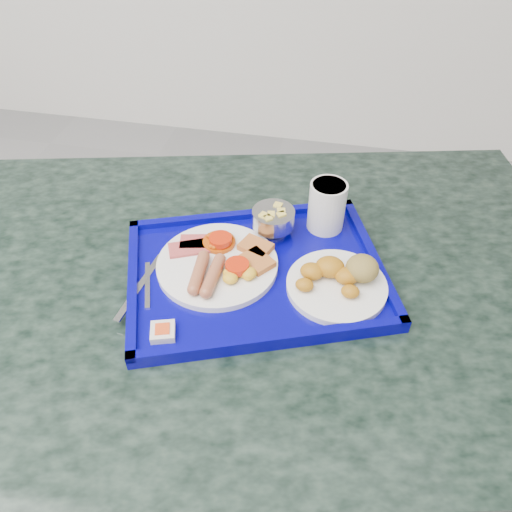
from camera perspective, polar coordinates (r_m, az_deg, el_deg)
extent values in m
cylinder|color=slate|center=(1.65, -0.19, -22.52)|extent=(0.62, 0.62, 0.03)
cylinder|color=slate|center=(1.30, -0.23, -15.41)|extent=(0.12, 0.12, 0.75)
cube|color=black|center=(0.98, -0.29, -3.26)|extent=(1.50, 1.17, 0.04)
cube|color=#04027E|center=(0.96, 0.00, -2.09)|extent=(0.57, 0.50, 0.02)
cube|color=#04027E|center=(1.08, -1.43, 4.74)|extent=(0.46, 0.19, 0.01)
cube|color=#04027E|center=(0.84, 1.84, -9.42)|extent=(0.46, 0.19, 0.01)
cube|color=#04027E|center=(1.00, 13.17, 0.04)|extent=(0.14, 0.34, 0.01)
cube|color=#04027E|center=(0.95, -13.91, -2.99)|extent=(0.14, 0.34, 0.01)
cylinder|color=white|center=(0.96, -4.44, -0.97)|extent=(0.23, 0.23, 0.01)
cube|color=#BC4B4C|center=(1.00, -6.43, 1.61)|extent=(0.09, 0.06, 0.01)
cube|color=#BC4B4C|center=(0.99, -7.66, 0.89)|extent=(0.09, 0.07, 0.01)
cylinder|color=#BA4707|center=(0.99, -4.24, 1.59)|extent=(0.07, 0.07, 0.01)
sphere|color=#BA4707|center=(1.00, -5.19, 2.32)|extent=(0.01, 0.01, 0.01)
sphere|color=#BA4707|center=(0.98, -3.90, 1.20)|extent=(0.01, 0.01, 0.01)
sphere|color=#BA4707|center=(1.00, -4.65, 2.34)|extent=(0.01, 0.01, 0.01)
sphere|color=#BA4707|center=(1.00, -3.88, 2.57)|extent=(0.01, 0.01, 0.01)
sphere|color=#BA4707|center=(0.99, -3.05, 2.01)|extent=(0.01, 0.01, 0.01)
sphere|color=#BA4707|center=(1.00, -5.44, 2.27)|extent=(0.01, 0.01, 0.01)
sphere|color=#BA4707|center=(1.00, -5.14, 2.41)|extent=(0.01, 0.01, 0.01)
sphere|color=#BA4707|center=(1.00, -2.89, 2.19)|extent=(0.01, 0.01, 0.01)
sphere|color=#BA4707|center=(0.98, -4.43, 1.32)|extent=(0.01, 0.01, 0.01)
sphere|color=#BA4707|center=(0.98, -5.13, 1.09)|extent=(0.01, 0.01, 0.01)
sphere|color=#BA4707|center=(0.97, -4.78, 0.97)|extent=(0.01, 0.01, 0.01)
sphere|color=#BA4707|center=(0.98, -4.07, 1.35)|extent=(0.01, 0.01, 0.01)
sphere|color=#BA4707|center=(0.98, -4.52, 1.30)|extent=(0.01, 0.01, 0.01)
sphere|color=#BA4707|center=(0.98, -4.67, 1.45)|extent=(0.01, 0.01, 0.01)
sphere|color=#BA4707|center=(1.00, -4.36, 2.24)|extent=(0.01, 0.01, 0.01)
sphere|color=#BA4707|center=(0.99, -3.54, 2.13)|extent=(0.01, 0.01, 0.01)
sphere|color=#BA4707|center=(1.00, -4.92, 2.13)|extent=(0.01, 0.01, 0.01)
cube|color=#B1612C|center=(0.98, -0.03, 1.06)|extent=(0.07, 0.06, 0.01)
cube|color=#B1612C|center=(0.95, 0.14, -0.55)|extent=(0.08, 0.07, 0.01)
cylinder|color=brown|center=(0.93, -6.55, -1.86)|extent=(0.03, 0.09, 0.02)
cylinder|color=brown|center=(0.92, -4.92, -2.21)|extent=(0.03, 0.09, 0.02)
ellipsoid|color=gold|center=(0.92, -3.06, -1.96)|extent=(0.02, 0.02, 0.02)
ellipsoid|color=gold|center=(0.92, -1.45, -2.01)|extent=(0.02, 0.02, 0.01)
ellipsoid|color=gold|center=(0.94, -2.82, -1.24)|extent=(0.02, 0.02, 0.02)
ellipsoid|color=gold|center=(0.94, -1.62, -0.85)|extent=(0.03, 0.03, 0.02)
ellipsoid|color=gold|center=(0.92, -0.82, -1.96)|extent=(0.03, 0.03, 0.02)
ellipsoid|color=gold|center=(0.91, -2.97, -2.50)|extent=(0.03, 0.03, 0.02)
ellipsoid|color=gold|center=(0.94, -1.00, -1.20)|extent=(0.02, 0.02, 0.01)
ellipsoid|color=gold|center=(0.92, -0.92, -2.33)|extent=(0.02, 0.02, 0.01)
cylinder|color=#AB1604|center=(0.98, -4.07, 1.87)|extent=(0.04, 0.04, 0.01)
cylinder|color=#AB1604|center=(0.93, -2.16, -1.17)|extent=(0.04, 0.04, 0.01)
cylinder|color=white|center=(0.93, 9.18, -3.39)|extent=(0.19, 0.19, 0.01)
ellipsoid|color=#BE7716|center=(0.90, 10.72, -4.00)|extent=(0.03, 0.03, 0.02)
ellipsoid|color=#BE7716|center=(0.92, 10.30, -2.28)|extent=(0.04, 0.04, 0.03)
ellipsoid|color=#BE7716|center=(0.93, 8.46, -1.23)|extent=(0.05, 0.05, 0.04)
ellipsoid|color=#BE7716|center=(0.92, 6.42, -1.75)|extent=(0.04, 0.04, 0.03)
ellipsoid|color=#BE7716|center=(0.90, 5.56, -3.30)|extent=(0.03, 0.03, 0.02)
ellipsoid|color=olive|center=(0.93, 12.04, -1.38)|extent=(0.06, 0.06, 0.05)
cylinder|color=#AFAFB1|center=(1.04, 1.95, 2.73)|extent=(0.05, 0.05, 0.01)
cylinder|color=#AFAFB1|center=(1.03, 1.96, 3.23)|extent=(0.02, 0.02, 0.02)
cylinder|color=#AFAFB1|center=(1.01, 2.00, 4.36)|extent=(0.09, 0.09, 0.03)
cube|color=#F0D65B|center=(1.01, 2.89, 5.00)|extent=(0.02, 0.02, 0.01)
cube|color=#F0D65B|center=(0.99, 1.38, 4.19)|extent=(0.02, 0.02, 0.01)
cube|color=#F0D65B|center=(0.99, 0.84, 4.53)|extent=(0.02, 0.02, 0.01)
cube|color=#F0D65B|center=(1.02, 2.53, 5.68)|extent=(0.02, 0.02, 0.01)
cube|color=#F0D65B|center=(1.00, 1.74, 4.63)|extent=(0.02, 0.02, 0.01)
cube|color=#F0D65B|center=(1.00, 2.90, 4.62)|extent=(0.02, 0.02, 0.01)
cylinder|color=silver|center=(1.03, 8.09, 5.66)|extent=(0.08, 0.08, 0.11)
cylinder|color=orange|center=(1.01, 8.36, 7.80)|extent=(0.07, 0.07, 0.01)
cube|color=#AFAFB1|center=(0.95, -12.29, -3.21)|extent=(0.05, 0.11, 0.00)
ellipsoid|color=#AFAFB1|center=(0.99, -9.42, -0.37)|extent=(0.04, 0.04, 0.01)
cube|color=#AFAFB1|center=(0.95, -13.12, -3.39)|extent=(0.03, 0.18, 0.00)
cube|color=silver|center=(0.86, -10.60, -8.51)|extent=(0.05, 0.05, 0.01)
cube|color=#E84619|center=(0.86, -10.67, -8.18)|extent=(0.03, 0.03, 0.00)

